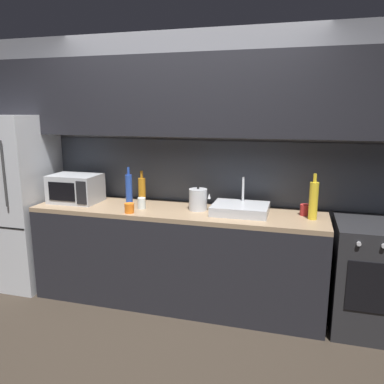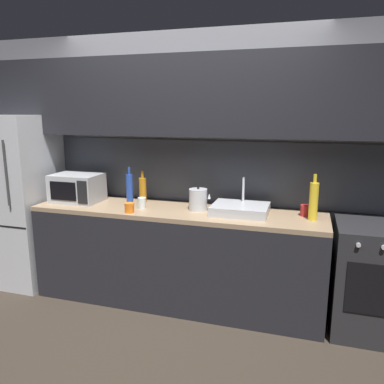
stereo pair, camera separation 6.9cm
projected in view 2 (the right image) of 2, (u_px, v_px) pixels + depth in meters
The scene contains 14 objects.
ground_plane at pixel (136, 358), 2.79m from camera, with size 10.00×10.00×0.00m, color #2D261E.
back_wall at pixel (186, 135), 3.58m from camera, with size 4.39×0.44×2.50m.
counter_run at pixel (176, 256), 3.54m from camera, with size 2.65×0.60×0.90m.
refrigerator at pixel (20, 200), 3.94m from camera, with size 0.68×0.69×1.73m.
oven_range at pixel (372, 279), 3.06m from camera, with size 0.60×0.62×0.90m.
microwave at pixel (77, 188), 3.72m from camera, with size 0.46×0.35×0.27m.
sink_basin at pixel (240, 209), 3.30m from camera, with size 0.48×0.38×0.30m.
kettle at pixel (198, 199), 3.41m from camera, with size 0.20×0.16×0.22m.
wine_bottle_yellow at pixel (314, 201), 3.09m from camera, with size 0.07×0.07×0.38m.
wine_bottle_amber at pixel (143, 189), 3.69m from camera, with size 0.07×0.07×0.31m.
wine_bottle_blue at pixel (130, 190), 3.55m from camera, with size 0.06×0.06×0.37m.
mug_orange at pixel (129, 208), 3.33m from camera, with size 0.08×0.08×0.09m, color orange.
mug_red at pixel (305, 211), 3.23m from camera, with size 0.08×0.08×0.09m, color #A82323.
mug_clear at pixel (142, 203), 3.47m from camera, with size 0.07×0.07×0.10m, color silver.
Camera 2 is at (1.11, -2.24, 1.78)m, focal length 35.65 mm.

